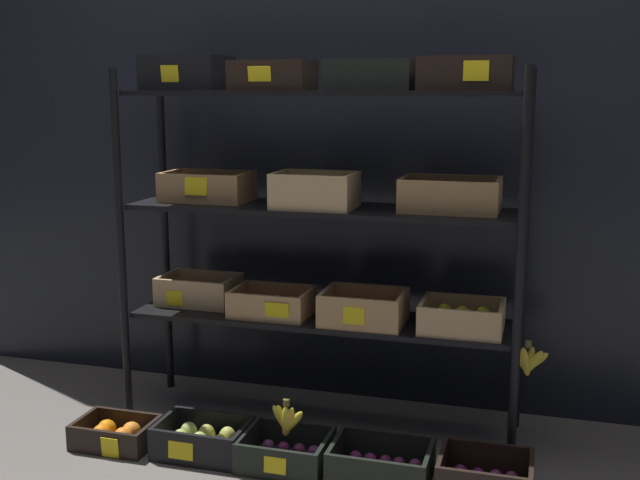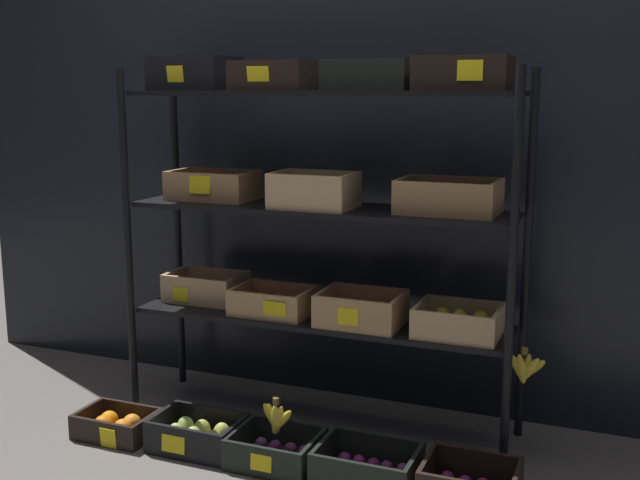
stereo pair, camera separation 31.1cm
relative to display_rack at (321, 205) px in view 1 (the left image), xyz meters
The scene contains 9 objects.
ground_plane 0.91m from the display_rack, 149.32° to the left, with size 10.00×10.00×0.00m, color #605B56.
storefront_wall 0.44m from the display_rack, 90.58° to the left, with size 3.96×0.12×2.21m, color black.
display_rack is the anchor object (origin of this frame).
crate_ground_orange 1.20m from the display_rack, 149.26° to the right, with size 0.30×0.22×0.10m.
crate_ground_pear 1.01m from the display_rack, 131.10° to the right, with size 0.34×0.24×0.13m.
crate_ground_plum 0.96m from the display_rack, 92.52° to the right, with size 0.32×0.27×0.12m.
crate_ground_right_plum 1.01m from the display_rack, 49.44° to the right, with size 0.35×0.25×0.13m.
crate_ground_rightmost_plum 1.18m from the display_rack, 29.47° to the right, with size 0.32×0.26×0.13m.
banana_bunch_loose 0.83m from the display_rack, 91.87° to the right, with size 0.14×0.05×0.14m.
Camera 1 is at (0.86, -2.93, 1.36)m, focal length 44.01 mm.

